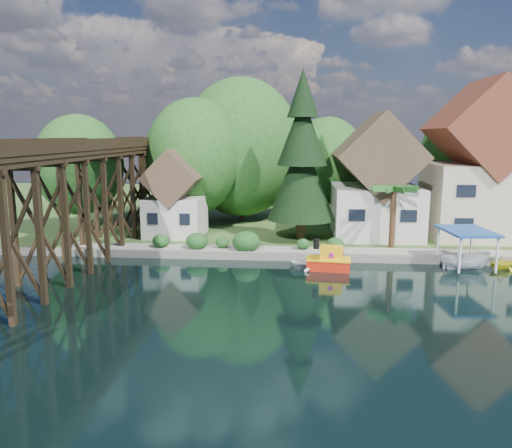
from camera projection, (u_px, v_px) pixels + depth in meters
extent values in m
plane|color=black|center=(296.00, 293.00, 30.44)|extent=(140.00, 140.00, 0.00)
cube|color=#29451B|center=(298.00, 208.00, 63.73)|extent=(140.00, 52.00, 0.50)
cube|color=slate|center=(349.00, 258.00, 37.89)|extent=(60.00, 0.40, 0.62)
cube|color=gray|center=(374.00, 252.00, 38.96)|extent=(50.00, 2.60, 0.06)
cube|color=black|center=(11.00, 235.00, 27.94)|extent=(4.00, 0.36, 8.00)
cube|color=black|center=(40.00, 225.00, 31.08)|extent=(4.00, 0.36, 8.00)
cube|color=black|center=(64.00, 217.00, 34.22)|extent=(4.00, 0.36, 8.00)
cube|color=black|center=(83.00, 210.00, 37.35)|extent=(4.00, 0.36, 8.00)
cube|color=black|center=(100.00, 204.00, 40.49)|extent=(4.00, 0.36, 8.00)
cube|color=black|center=(114.00, 199.00, 43.63)|extent=(4.00, 0.36, 8.00)
cube|color=black|center=(127.00, 195.00, 46.76)|extent=(4.00, 0.36, 8.00)
cube|color=black|center=(138.00, 191.00, 49.90)|extent=(4.00, 0.36, 8.00)
cube|color=black|center=(147.00, 187.00, 53.04)|extent=(4.00, 0.36, 8.00)
cube|color=black|center=(156.00, 184.00, 56.18)|extent=(4.00, 0.36, 8.00)
cube|color=black|center=(54.00, 155.00, 36.39)|extent=(0.35, 44.00, 0.35)
cube|color=black|center=(101.00, 156.00, 36.09)|extent=(0.35, 44.00, 0.35)
cube|color=black|center=(77.00, 151.00, 36.19)|extent=(4.00, 44.00, 0.30)
cube|color=black|center=(50.00, 144.00, 36.26)|extent=(0.12, 44.00, 0.80)
cube|color=black|center=(104.00, 144.00, 35.92)|extent=(0.12, 44.00, 0.80)
cube|color=beige|center=(375.00, 211.00, 45.05)|extent=(7.50, 8.00, 4.50)
cube|color=#4B3A28|center=(378.00, 156.00, 44.17)|extent=(7.64, 8.64, 7.64)
cube|color=black|center=(357.00, 215.00, 41.22)|extent=(1.35, 0.08, 1.00)
cube|color=black|center=(409.00, 216.00, 40.87)|extent=(1.35, 0.08, 1.00)
cube|color=#C2B597|center=(477.00, 200.00, 44.60)|extent=(8.50, 8.50, 6.50)
cube|color=brown|center=(483.00, 129.00, 43.48)|extent=(8.65, 9.18, 8.65)
cube|color=black|center=(465.00, 203.00, 40.54)|extent=(1.53, 0.08, 1.00)
cube|color=beige|center=(176.00, 216.00, 45.18)|extent=(5.00, 5.00, 3.50)
cube|color=#4B3A28|center=(175.00, 177.00, 44.55)|extent=(5.09, 5.40, 5.09)
cube|color=black|center=(153.00, 219.00, 42.78)|extent=(0.90, 0.08, 1.00)
cube|color=black|center=(185.00, 219.00, 42.54)|extent=(0.90, 0.08, 1.00)
cylinder|color=#382314|center=(197.00, 204.00, 49.42)|extent=(0.50, 0.50, 4.50)
ellipsoid|color=#1E4B1A|center=(196.00, 156.00, 48.58)|extent=(4.40, 4.40, 5.06)
cylinder|color=#382314|center=(241.00, 197.00, 52.97)|extent=(0.50, 0.50, 4.95)
ellipsoid|color=#1E4B1A|center=(241.00, 148.00, 52.04)|extent=(5.00, 5.00, 5.75)
cylinder|color=#382314|center=(326.00, 201.00, 53.27)|extent=(0.50, 0.50, 4.05)
ellipsoid|color=#1E4B1A|center=(327.00, 161.00, 52.51)|extent=(4.00, 4.00, 4.60)
cylinder|color=#382314|center=(471.00, 201.00, 51.96)|extent=(0.50, 0.50, 4.50)
ellipsoid|color=#1E4B1A|center=(474.00, 155.00, 51.12)|extent=(4.60, 4.60, 5.29)
cylinder|color=#382314|center=(82.00, 211.00, 46.38)|extent=(0.50, 0.50, 4.05)
ellipsoid|color=#1E4B1A|center=(79.00, 165.00, 45.62)|extent=(4.00, 4.00, 4.60)
ellipsoid|color=#194418|center=(197.00, 240.00, 39.91)|extent=(1.98, 1.98, 1.53)
ellipsoid|color=#194418|center=(222.00, 241.00, 40.07)|extent=(1.54, 1.54, 1.19)
ellipsoid|color=#194418|center=(246.00, 240.00, 39.36)|extent=(2.20, 2.20, 1.70)
ellipsoid|color=#194418|center=(161.00, 239.00, 40.37)|extent=(1.76, 1.76, 1.36)
ellipsoid|color=#194418|center=(303.00, 243.00, 39.62)|extent=(1.54, 1.54, 1.19)
ellipsoid|color=#194418|center=(335.00, 243.00, 39.10)|extent=(1.76, 1.76, 1.36)
cylinder|color=#382314|center=(301.00, 224.00, 43.53)|extent=(0.80, 0.80, 2.68)
cone|color=black|center=(302.00, 178.00, 42.81)|extent=(5.89, 5.89, 7.13)
cone|color=black|center=(302.00, 131.00, 42.10)|extent=(4.28, 4.28, 5.80)
cone|color=black|center=(303.00, 93.00, 41.54)|extent=(2.68, 2.68, 4.01)
cylinder|color=#382314|center=(392.00, 219.00, 40.24)|extent=(0.46, 0.46, 4.61)
ellipsoid|color=#1A4717|center=(394.00, 188.00, 39.79)|extent=(3.92, 3.92, 1.05)
cube|color=red|center=(328.00, 265.00, 35.76)|extent=(3.17, 1.92, 0.80)
cube|color=#FFB60D|center=(329.00, 259.00, 35.68)|extent=(3.28, 2.03, 0.10)
cube|color=#FFB60D|center=(332.00, 253.00, 35.57)|extent=(1.73, 1.37, 1.01)
cylinder|color=black|center=(316.00, 244.00, 35.66)|extent=(0.44, 0.44, 0.70)
cylinder|color=#AB0D80|center=(331.00, 255.00, 34.96)|extent=(0.37, 0.12, 0.36)
cylinder|color=#AB0D80|center=(332.00, 251.00, 36.17)|extent=(0.37, 0.12, 0.36)
cylinder|color=#AB0D80|center=(343.00, 254.00, 35.42)|extent=(0.12, 0.37, 0.36)
imported|color=white|center=(318.00, 261.00, 36.44)|extent=(4.51, 3.64, 0.83)
imported|color=white|center=(465.00, 260.00, 35.76)|extent=(3.76, 1.74, 1.40)
cube|color=#18499D|center=(467.00, 231.00, 35.39)|extent=(3.55, 4.80, 0.17)
cylinder|color=white|center=(497.00, 255.00, 33.70)|extent=(0.17, 0.17, 2.53)
cylinder|color=white|center=(471.00, 242.00, 37.57)|extent=(0.17, 0.17, 2.53)
cylinder|color=white|center=(460.00, 255.00, 33.65)|extent=(0.17, 0.17, 2.53)
cylinder|color=white|center=(438.00, 242.00, 37.52)|extent=(0.17, 0.17, 2.53)
imported|color=yellow|center=(503.00, 261.00, 35.93)|extent=(2.67, 2.49, 1.15)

